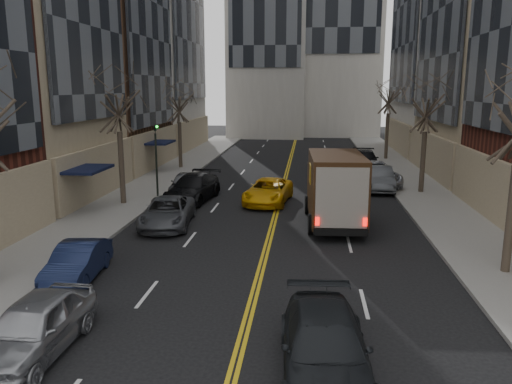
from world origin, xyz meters
TOP-DOWN VIEW (x-y plane):
  - sidewalk_left at (-9.00, 27.00)m, footprint 4.00×66.00m
  - sidewalk_right at (9.00, 27.00)m, footprint 4.00×66.00m
  - tree_lf_mid at (-8.80, 20.00)m, footprint 3.20×3.20m
  - tree_lf_far at (-8.80, 33.00)m, footprint 3.20×3.20m
  - tree_rt_mid at (8.80, 25.00)m, footprint 3.20×3.20m
  - tree_rt_far at (8.80, 40.00)m, footprint 3.20×3.20m
  - traffic_signal at (-7.39, 22.00)m, footprint 0.29×0.26m
  - ups_truck at (2.97, 17.10)m, footprint 2.89×6.58m
  - observer_sedan at (2.13, 3.82)m, footprint 2.30×5.13m
  - taxi at (-0.62, 21.48)m, footprint 2.89×5.24m
  - pedestrian at (2.27, 18.08)m, footprint 0.40×0.58m
  - parked_lf_a at (-5.10, 4.05)m, footprint 1.81×4.39m
  - parked_lf_b at (-6.30, 8.96)m, footprint 1.72×4.02m
  - parked_lf_c at (-5.10, 16.08)m, footprint 2.75×5.11m
  - parked_lf_d at (-5.10, 21.57)m, footprint 2.83×5.57m
  - parked_lf_e at (-6.13, 23.69)m, footprint 1.72×3.95m
  - parked_rt_a at (6.30, 25.93)m, footprint 1.75×4.72m
  - parked_rt_b at (6.18, 27.41)m, footprint 3.47×6.21m
  - parked_rt_c at (6.30, 34.54)m, footprint 2.36×5.32m

SIDE VIEW (x-z plane):
  - sidewalk_left at x=-9.00m, z-range 0.00..0.15m
  - sidewalk_right at x=9.00m, z-range 0.00..0.15m
  - parked_lf_b at x=-6.30m, z-range 0.00..1.29m
  - parked_lf_e at x=-6.13m, z-range 0.00..1.32m
  - parked_lf_c at x=-5.10m, z-range 0.00..1.36m
  - taxi at x=-0.62m, z-range 0.00..1.39m
  - observer_sedan at x=2.13m, z-range 0.00..1.46m
  - parked_lf_a at x=-5.10m, z-range 0.00..1.49m
  - parked_rt_c at x=6.30m, z-range 0.00..1.52m
  - pedestrian at x=2.27m, z-range 0.00..1.53m
  - parked_rt_a at x=6.30m, z-range 0.00..1.54m
  - parked_lf_d at x=-5.10m, z-range 0.00..1.55m
  - parked_rt_b at x=6.18m, z-range 0.00..1.64m
  - ups_truck at x=2.97m, z-range 0.01..3.56m
  - traffic_signal at x=-7.39m, z-range 0.47..5.17m
  - tree_lf_far at x=-8.80m, z-range 1.97..10.08m
  - tree_rt_mid at x=8.80m, z-range 2.01..10.33m
  - tree_lf_mid at x=-8.80m, z-range 2.14..11.05m
  - tree_rt_far at x=8.80m, z-range 2.19..11.29m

